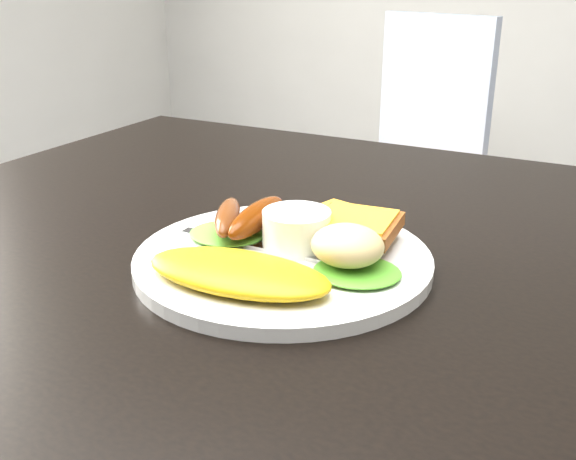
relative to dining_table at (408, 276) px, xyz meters
name	(u,v)px	position (x,y,z in m)	size (l,w,h in m)	color
dining_table	(408,276)	(0.00, 0.00, 0.00)	(1.20, 0.80, 0.04)	black
dining_chair	(413,172)	(-0.37, 1.24, -0.28)	(0.36, 0.36, 0.04)	tan
plate	(283,260)	(-0.10, -0.07, 0.03)	(0.27, 0.27, 0.01)	white
lettuce_left	(228,233)	(-0.16, -0.06, 0.04)	(0.08, 0.07, 0.01)	#5FA432
lettuce_right	(357,272)	(-0.02, -0.09, 0.04)	(0.08, 0.07, 0.01)	#458F1D
omelette	(238,273)	(-0.10, -0.14, 0.04)	(0.16, 0.08, 0.02)	yellow
sausage_a	(228,217)	(-0.16, -0.06, 0.05)	(0.02, 0.09, 0.02)	brown
sausage_b	(257,217)	(-0.14, -0.05, 0.05)	(0.03, 0.11, 0.03)	#713506
ramekin	(296,230)	(-0.09, -0.06, 0.05)	(0.06, 0.06, 0.04)	white
toast_a	(339,226)	(-0.07, 0.00, 0.04)	(0.08, 0.08, 0.01)	#976218
toast_b	(356,226)	(-0.04, -0.03, 0.05)	(0.07, 0.07, 0.01)	#95451F
potato_salad	(347,245)	(-0.03, -0.08, 0.06)	(0.06, 0.06, 0.03)	beige
fork	(253,245)	(-0.13, -0.07, 0.03)	(0.15, 0.01, 0.00)	#ADAFB7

